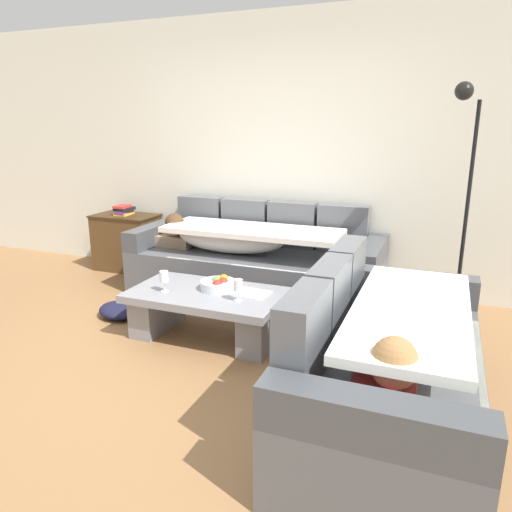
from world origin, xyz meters
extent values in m
plane|color=olive|center=(0.00, 0.00, 0.00)|extent=(14.00, 14.00, 0.00)
cube|color=silver|center=(0.00, 2.15, 1.35)|extent=(9.00, 0.10, 2.70)
cube|color=#54585E|center=(-0.07, 1.60, 0.21)|extent=(2.44, 0.92, 0.42)
cube|color=#54585E|center=(-0.85, 1.98, 0.65)|extent=(0.49, 0.16, 0.46)
cube|color=#54585E|center=(-0.33, 1.98, 0.65)|extent=(0.49, 0.16, 0.46)
cube|color=#54585E|center=(0.19, 1.98, 0.65)|extent=(0.49, 0.16, 0.46)
cube|color=#54585E|center=(0.71, 1.98, 0.65)|extent=(0.49, 0.16, 0.46)
cube|color=#43464B|center=(-1.20, 1.60, 0.52)|extent=(0.18, 0.92, 0.20)
cube|color=#43464B|center=(1.06, 1.60, 0.52)|extent=(0.18, 0.92, 0.20)
cube|color=gray|center=(-0.93, 1.59, 0.47)|extent=(0.36, 0.28, 0.11)
sphere|color=beige|center=(-0.93, 1.55, 0.64)|extent=(0.21, 0.21, 0.21)
sphere|color=#4C331E|center=(-0.93, 1.55, 0.67)|extent=(0.20, 0.20, 0.20)
ellipsoid|color=silver|center=(-0.31, 1.55, 0.56)|extent=(1.10, 0.44, 0.28)
cube|color=silver|center=(-0.07, 1.53, 0.66)|extent=(1.70, 0.60, 0.05)
cube|color=silver|center=(-0.07, 1.16, 0.23)|extent=(1.44, 0.04, 0.38)
cube|color=#54585E|center=(1.43, -0.05, 0.21)|extent=(0.92, 1.93, 0.42)
cube|color=#54585E|center=(1.05, -0.57, 0.65)|extent=(0.16, 0.49, 0.46)
cube|color=#54585E|center=(1.05, -0.05, 0.65)|extent=(0.16, 0.49, 0.46)
cube|color=#54585E|center=(1.05, 0.48, 0.65)|extent=(0.16, 0.49, 0.46)
cube|color=#43464B|center=(1.43, -0.92, 0.52)|extent=(0.92, 0.18, 0.20)
cube|color=#43464B|center=(1.43, 0.83, 0.52)|extent=(0.92, 0.18, 0.20)
cube|color=#B23838|center=(1.44, -0.65, 0.47)|extent=(0.28, 0.36, 0.11)
sphere|color=#936B4C|center=(1.48, -0.65, 0.64)|extent=(0.21, 0.21, 0.21)
sphere|color=#9E7042|center=(1.48, -0.65, 0.67)|extent=(0.20, 0.20, 0.20)
ellipsoid|color=white|center=(1.48, -0.03, 0.56)|extent=(0.44, 1.01, 0.28)
cube|color=white|center=(1.50, -0.05, 0.66)|extent=(0.60, 1.45, 0.05)
cube|color=white|center=(1.87, -0.05, 0.23)|extent=(0.04, 1.23, 0.38)
cube|color=gray|center=(-0.04, 0.53, 0.35)|extent=(1.20, 0.68, 0.06)
cube|color=gray|center=(-0.50, 0.53, 0.16)|extent=(0.20, 0.54, 0.32)
cube|color=gray|center=(0.42, 0.53, 0.16)|extent=(0.20, 0.54, 0.32)
cylinder|color=silver|center=(0.02, 0.61, 0.42)|extent=(0.28, 0.28, 0.07)
sphere|color=red|center=(0.06, 0.62, 0.44)|extent=(0.08, 0.08, 0.08)
sphere|color=#5D9539|center=(0.00, 0.63, 0.44)|extent=(0.08, 0.08, 0.08)
sphere|color=#AB2A23|center=(0.04, 0.55, 0.44)|extent=(0.08, 0.08, 0.08)
sphere|color=orange|center=(0.03, 0.69, 0.44)|extent=(0.08, 0.08, 0.08)
cylinder|color=silver|center=(-0.34, 0.41, 0.38)|extent=(0.06, 0.06, 0.01)
cylinder|color=silver|center=(-0.34, 0.41, 0.42)|extent=(0.01, 0.01, 0.07)
cylinder|color=silver|center=(-0.34, 0.41, 0.50)|extent=(0.07, 0.07, 0.08)
cylinder|color=silver|center=(0.27, 0.43, 0.38)|extent=(0.06, 0.06, 0.01)
cylinder|color=silver|center=(0.27, 0.43, 0.42)|extent=(0.01, 0.01, 0.07)
cylinder|color=silver|center=(0.27, 0.43, 0.50)|extent=(0.07, 0.07, 0.08)
cube|color=white|center=(0.30, 0.61, 0.39)|extent=(0.30, 0.24, 0.01)
cube|color=#51361C|center=(-1.76, 1.85, 0.31)|extent=(0.70, 0.42, 0.62)
cube|color=#382614|center=(-1.76, 1.85, 0.63)|extent=(0.72, 0.44, 0.02)
cube|color=gold|center=(-1.77, 1.85, 0.65)|extent=(0.17, 0.22, 0.02)
cube|color=#72337F|center=(-1.76, 1.85, 0.68)|extent=(0.13, 0.22, 0.03)
cube|color=black|center=(-1.76, 1.86, 0.71)|extent=(0.17, 0.22, 0.03)
cube|color=red|center=(-1.78, 1.84, 0.74)|extent=(0.15, 0.20, 0.03)
cylinder|color=black|center=(1.79, 1.66, 0.01)|extent=(0.28, 0.28, 0.02)
cylinder|color=black|center=(1.79, 1.66, 0.92)|extent=(0.03, 0.03, 1.80)
sphere|color=black|center=(1.67, 1.56, 1.88)|extent=(0.14, 0.14, 0.14)
ellipsoid|color=#191933|center=(-0.95, 0.61, 0.06)|extent=(0.50, 0.46, 0.12)
camera|label=1|loc=(1.62, -2.60, 1.64)|focal=33.71mm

